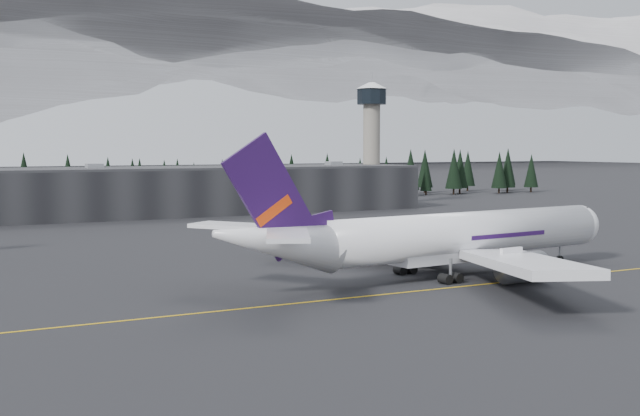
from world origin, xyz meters
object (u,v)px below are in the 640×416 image
terminal (134,191)px  gse_vehicle_b (270,216)px  control_tower (372,129)px  jet_main (435,238)px

terminal → gse_vehicle_b: (27.47, -26.18, -5.54)m
control_tower → gse_vehicle_b: control_tower is taller
control_tower → jet_main: control_tower is taller
gse_vehicle_b → terminal: bearing=-160.7°
terminal → control_tower: (75.00, 3.00, 17.11)m
terminal → control_tower: control_tower is taller
control_tower → gse_vehicle_b: bearing=-148.5°
control_tower → gse_vehicle_b: (-47.53, -29.18, -22.65)m
control_tower → jet_main: size_ratio=0.56×
jet_main → gse_vehicle_b: bearing=74.0°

